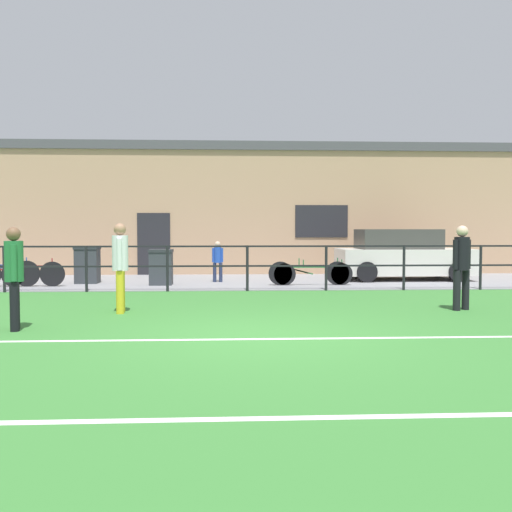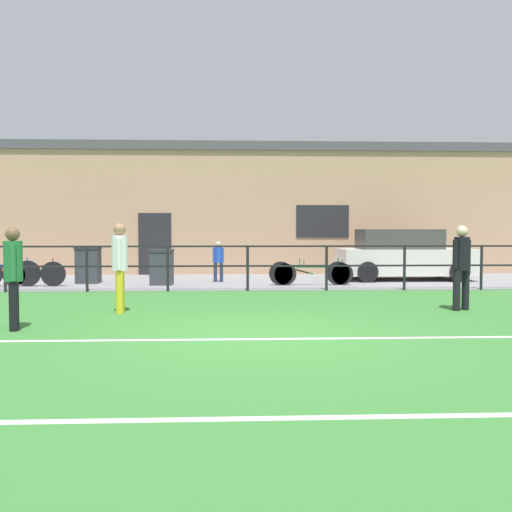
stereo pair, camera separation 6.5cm
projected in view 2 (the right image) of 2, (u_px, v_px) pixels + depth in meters
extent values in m
cube|color=#387A33|center=(260.00, 337.00, 8.24)|extent=(60.00, 44.00, 0.04)
cube|color=white|center=(261.00, 339.00, 8.01)|extent=(36.00, 0.11, 0.00)
cube|color=white|center=(282.00, 418.00, 4.66)|extent=(36.00, 0.11, 0.00)
cube|color=gray|center=(245.00, 281.00, 16.72)|extent=(48.00, 5.00, 0.02)
cylinder|color=black|center=(5.00, 269.00, 13.94)|extent=(0.07, 0.07, 1.15)
cylinder|color=black|center=(87.00, 269.00, 14.02)|extent=(0.07, 0.07, 1.15)
cylinder|color=black|center=(168.00, 268.00, 14.11)|extent=(0.07, 0.07, 1.15)
cylinder|color=black|center=(248.00, 268.00, 14.20)|extent=(0.07, 0.07, 1.15)
cylinder|color=black|center=(327.00, 268.00, 14.29)|extent=(0.07, 0.07, 1.15)
cylinder|color=black|center=(404.00, 268.00, 14.38)|extent=(0.07, 0.07, 1.15)
cylinder|color=black|center=(481.00, 268.00, 14.47)|extent=(0.07, 0.07, 1.15)
cube|color=black|center=(248.00, 246.00, 14.18)|extent=(36.00, 0.04, 0.04)
cube|color=black|center=(248.00, 266.00, 14.20)|extent=(36.00, 0.04, 0.04)
cube|color=tan|center=(242.00, 214.00, 20.32)|extent=(28.00, 2.40, 4.23)
cube|color=#232328|center=(155.00, 244.00, 19.02)|extent=(1.10, 0.04, 2.10)
cube|color=#232328|center=(323.00, 221.00, 19.24)|extent=(1.80, 0.04, 1.10)
cube|color=#4C4C51|center=(242.00, 150.00, 20.21)|extent=(28.00, 2.56, 0.30)
cylinder|color=black|center=(457.00, 291.00, 10.78)|extent=(0.14, 0.14, 0.77)
cylinder|color=black|center=(465.00, 290.00, 10.90)|extent=(0.14, 0.14, 0.77)
cylinder|color=black|center=(462.00, 254.00, 10.81)|extent=(0.29, 0.29, 0.64)
sphere|color=beige|center=(462.00, 231.00, 10.79)|extent=(0.22, 0.22, 0.22)
cylinder|color=black|center=(455.00, 255.00, 10.73)|extent=(0.10, 0.10, 0.57)
cylinder|color=black|center=(468.00, 254.00, 10.89)|extent=(0.10, 0.10, 0.57)
cylinder|color=gold|center=(120.00, 292.00, 10.41)|extent=(0.14, 0.14, 0.79)
cylinder|color=gold|center=(121.00, 291.00, 10.65)|extent=(0.14, 0.14, 0.79)
cylinder|color=white|center=(120.00, 253.00, 10.50)|extent=(0.29, 0.29, 0.65)
sphere|color=#A37556|center=(119.00, 229.00, 10.47)|extent=(0.22, 0.22, 0.22)
cylinder|color=white|center=(119.00, 254.00, 10.32)|extent=(0.10, 0.10, 0.58)
cylinder|color=white|center=(121.00, 253.00, 10.67)|extent=(0.10, 0.10, 0.58)
cylinder|color=black|center=(14.00, 305.00, 8.84)|extent=(0.14, 0.14, 0.76)
cylinder|color=black|center=(14.00, 307.00, 8.62)|extent=(0.14, 0.14, 0.76)
cylinder|color=#237038|center=(13.00, 261.00, 8.70)|extent=(0.28, 0.28, 0.62)
sphere|color=brown|center=(13.00, 234.00, 8.68)|extent=(0.21, 0.21, 0.21)
cylinder|color=#237038|center=(14.00, 262.00, 8.86)|extent=(0.10, 0.10, 0.56)
cylinder|color=#237038|center=(13.00, 263.00, 8.54)|extent=(0.10, 0.10, 0.56)
cylinder|color=#232D4C|center=(221.00, 272.00, 16.44)|extent=(0.10, 0.10, 0.56)
cylinder|color=#232D4C|center=(215.00, 272.00, 16.44)|extent=(0.10, 0.10, 0.56)
cylinder|color=blue|center=(218.00, 255.00, 16.41)|extent=(0.21, 0.21, 0.46)
sphere|color=beige|center=(218.00, 244.00, 16.40)|extent=(0.16, 0.16, 0.16)
cylinder|color=blue|center=(223.00, 255.00, 16.42)|extent=(0.07, 0.07, 0.42)
cylinder|color=blue|center=(214.00, 255.00, 16.41)|extent=(0.07, 0.07, 0.42)
cube|color=silver|center=(405.00, 261.00, 17.19)|extent=(3.97, 1.74, 0.78)
cube|color=#43413E|center=(399.00, 239.00, 17.15)|extent=(2.38, 1.46, 0.59)
cylinder|color=black|center=(367.00, 272.00, 16.31)|extent=(0.60, 0.18, 0.60)
cylinder|color=black|center=(459.00, 272.00, 16.43)|extent=(0.60, 0.18, 0.60)
cylinder|color=black|center=(355.00, 268.00, 17.97)|extent=(0.60, 0.18, 0.60)
cylinder|color=black|center=(438.00, 268.00, 18.09)|extent=(0.60, 0.18, 0.60)
cylinder|color=black|center=(285.00, 274.00, 15.46)|extent=(0.60, 0.04, 0.60)
cylinder|color=black|center=(342.00, 274.00, 15.53)|extent=(0.60, 0.04, 0.60)
cube|color=#1E6633|center=(314.00, 267.00, 15.48)|extent=(1.23, 0.04, 0.04)
cube|color=#1E6633|center=(300.00, 271.00, 15.47)|extent=(0.77, 0.03, 0.22)
cylinder|color=#1E6633|center=(304.00, 263.00, 15.47)|extent=(0.03, 0.03, 0.20)
cylinder|color=#1E6633|center=(342.00, 264.00, 15.52)|extent=(0.03, 0.03, 0.28)
cylinder|color=black|center=(53.00, 274.00, 15.18)|extent=(0.67, 0.04, 0.67)
cube|color=maroon|center=(21.00, 266.00, 15.13)|extent=(1.30, 0.04, 0.04)
cube|color=maroon|center=(6.00, 270.00, 15.12)|extent=(0.82, 0.03, 0.24)
cylinder|color=maroon|center=(10.00, 262.00, 15.11)|extent=(0.03, 0.03, 0.20)
cylinder|color=maroon|center=(53.00, 263.00, 15.16)|extent=(0.03, 0.03, 0.28)
cylinder|color=black|center=(28.00, 273.00, 15.15)|extent=(0.70, 0.04, 0.70)
cylinder|color=#234C99|center=(27.00, 262.00, 15.13)|extent=(0.03, 0.03, 0.28)
cylinder|color=black|center=(281.00, 273.00, 15.45)|extent=(0.65, 0.04, 0.65)
cylinder|color=black|center=(338.00, 273.00, 15.52)|extent=(0.65, 0.04, 0.65)
cube|color=#1E6633|center=(310.00, 266.00, 15.48)|extent=(1.23, 0.04, 0.04)
cube|color=#1E6633|center=(295.00, 270.00, 15.46)|extent=(0.77, 0.03, 0.24)
cylinder|color=#1E6633|center=(300.00, 262.00, 15.46)|extent=(0.03, 0.03, 0.20)
cylinder|color=#1E6633|center=(338.00, 263.00, 15.51)|extent=(0.03, 0.03, 0.28)
cylinder|color=black|center=(14.00, 275.00, 15.13)|extent=(0.62, 0.04, 0.62)
cylinder|color=#234C99|center=(14.00, 265.00, 15.12)|extent=(0.03, 0.03, 0.28)
cube|color=#33383D|center=(162.00, 269.00, 15.59)|extent=(0.61, 0.51, 0.90)
cube|color=#282C30|center=(162.00, 251.00, 15.56)|extent=(0.65, 0.55, 0.08)
cube|color=#33383D|center=(88.00, 266.00, 16.07)|extent=(0.63, 0.53, 0.97)
cube|color=#282C30|center=(88.00, 248.00, 16.04)|extent=(0.67, 0.57, 0.08)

